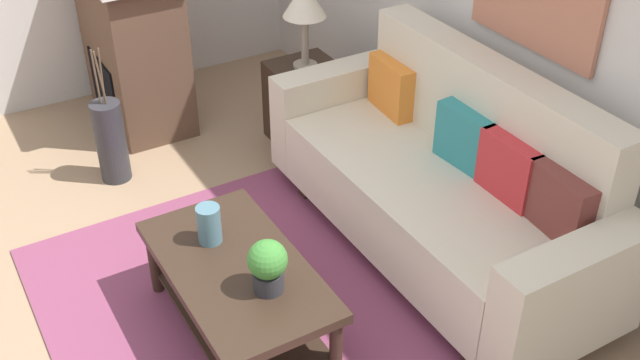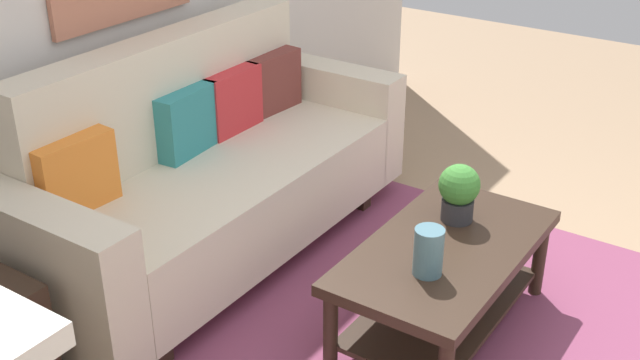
{
  "view_description": "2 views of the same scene",
  "coord_description": "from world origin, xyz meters",
  "px_view_note": "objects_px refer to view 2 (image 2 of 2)",
  "views": [
    {
      "loc": [
        2.57,
        -0.57,
        2.74
      ],
      "look_at": [
        -0.08,
        0.98,
        0.65
      ],
      "focal_mm": 42.56,
      "sensor_mm": 36.0,
      "label": 1
    },
    {
      "loc": [
        -2.57,
        -0.68,
        2.15
      ],
      "look_at": [
        0.22,
        1.2,
        0.45
      ],
      "focal_mm": 44.52,
      "sensor_mm": 36.0,
      "label": 2
    }
  ],
  "objects_px": {
    "throw_pillow_orange": "(75,174)",
    "tabletop_vase": "(428,252)",
    "throw_pillow_crimson": "(232,101)",
    "throw_pillow_teal": "(186,122)",
    "coffee_table": "(444,269)",
    "potted_plant_tabletop": "(459,191)",
    "couch": "(209,175)",
    "throw_pillow_maroon": "(272,82)"
  },
  "relations": [
    {
      "from": "throw_pillow_crimson",
      "to": "throw_pillow_teal",
      "type": "bearing_deg",
      "value": 180.0
    },
    {
      "from": "throw_pillow_teal",
      "to": "tabletop_vase",
      "type": "height_order",
      "value": "throw_pillow_teal"
    },
    {
      "from": "throw_pillow_maroon",
      "to": "coffee_table",
      "type": "distance_m",
      "value": 1.56
    },
    {
      "from": "potted_plant_tabletop",
      "to": "throw_pillow_crimson",
      "type": "bearing_deg",
      "value": 87.01
    },
    {
      "from": "coffee_table",
      "to": "potted_plant_tabletop",
      "type": "relative_size",
      "value": 4.2
    },
    {
      "from": "couch",
      "to": "coffee_table",
      "type": "bearing_deg",
      "value": -87.71
    },
    {
      "from": "potted_plant_tabletop",
      "to": "coffee_table",
      "type": "bearing_deg",
      "value": -165.23
    },
    {
      "from": "tabletop_vase",
      "to": "couch",
      "type": "bearing_deg",
      "value": 82.02
    },
    {
      "from": "throw_pillow_maroon",
      "to": "throw_pillow_teal",
      "type": "bearing_deg",
      "value": 180.0
    },
    {
      "from": "coffee_table",
      "to": "tabletop_vase",
      "type": "bearing_deg",
      "value": -172.94
    },
    {
      "from": "couch",
      "to": "potted_plant_tabletop",
      "type": "distance_m",
      "value": 1.23
    },
    {
      "from": "throw_pillow_orange",
      "to": "coffee_table",
      "type": "xyz_separation_m",
      "value": [
        0.73,
        -1.37,
        -0.37
      ]
    },
    {
      "from": "tabletop_vase",
      "to": "potted_plant_tabletop",
      "type": "height_order",
      "value": "potted_plant_tabletop"
    },
    {
      "from": "throw_pillow_orange",
      "to": "tabletop_vase",
      "type": "distance_m",
      "value": 1.5
    },
    {
      "from": "throw_pillow_crimson",
      "to": "throw_pillow_maroon",
      "type": "xyz_separation_m",
      "value": [
        0.34,
        0.0,
        0.0
      ]
    },
    {
      "from": "throw_pillow_maroon",
      "to": "potted_plant_tabletop",
      "type": "bearing_deg",
      "value": -107.29
    },
    {
      "from": "couch",
      "to": "potted_plant_tabletop",
      "type": "xyz_separation_m",
      "value": [
        0.27,
        -1.19,
        0.14
      ]
    },
    {
      "from": "couch",
      "to": "throw_pillow_orange",
      "type": "relative_size",
      "value": 6.09
    },
    {
      "from": "throw_pillow_crimson",
      "to": "coffee_table",
      "type": "distance_m",
      "value": 1.45
    },
    {
      "from": "tabletop_vase",
      "to": "potted_plant_tabletop",
      "type": "relative_size",
      "value": 0.75
    },
    {
      "from": "couch",
      "to": "potted_plant_tabletop",
      "type": "bearing_deg",
      "value": -77.12
    },
    {
      "from": "couch",
      "to": "potted_plant_tabletop",
      "type": "relative_size",
      "value": 8.37
    },
    {
      "from": "throw_pillow_teal",
      "to": "throw_pillow_orange",
      "type": "bearing_deg",
      "value": 180.0
    },
    {
      "from": "throw_pillow_orange",
      "to": "coffee_table",
      "type": "height_order",
      "value": "throw_pillow_orange"
    },
    {
      "from": "couch",
      "to": "throw_pillow_crimson",
      "type": "bearing_deg",
      "value": 20.29
    },
    {
      "from": "throw_pillow_crimson",
      "to": "tabletop_vase",
      "type": "bearing_deg",
      "value": -110.33
    },
    {
      "from": "throw_pillow_teal",
      "to": "throw_pillow_maroon",
      "type": "relative_size",
      "value": 1.0
    },
    {
      "from": "throw_pillow_maroon",
      "to": "tabletop_vase",
      "type": "xyz_separation_m",
      "value": [
        -0.86,
        -1.4,
        -0.15
      ]
    },
    {
      "from": "couch",
      "to": "coffee_table",
      "type": "distance_m",
      "value": 1.25
    },
    {
      "from": "throw_pillow_maroon",
      "to": "tabletop_vase",
      "type": "relative_size",
      "value": 1.83
    },
    {
      "from": "throw_pillow_orange",
      "to": "potted_plant_tabletop",
      "type": "relative_size",
      "value": 1.37
    },
    {
      "from": "throw_pillow_orange",
      "to": "tabletop_vase",
      "type": "bearing_deg",
      "value": -70.29
    },
    {
      "from": "throw_pillow_crimson",
      "to": "coffee_table",
      "type": "height_order",
      "value": "throw_pillow_crimson"
    },
    {
      "from": "throw_pillow_crimson",
      "to": "tabletop_vase",
      "type": "distance_m",
      "value": 1.5
    },
    {
      "from": "couch",
      "to": "throw_pillow_teal",
      "type": "relative_size",
      "value": 6.09
    },
    {
      "from": "couch",
      "to": "throw_pillow_maroon",
      "type": "bearing_deg",
      "value": 10.47
    },
    {
      "from": "couch",
      "to": "tabletop_vase",
      "type": "xyz_separation_m",
      "value": [
        -0.18,
        -1.28,
        0.1
      ]
    },
    {
      "from": "tabletop_vase",
      "to": "potted_plant_tabletop",
      "type": "bearing_deg",
      "value": 10.9
    },
    {
      "from": "throw_pillow_teal",
      "to": "throw_pillow_crimson",
      "type": "xyz_separation_m",
      "value": [
        0.34,
        0.0,
        0.0
      ]
    },
    {
      "from": "throw_pillow_crimson",
      "to": "coffee_table",
      "type": "bearing_deg",
      "value": -101.95
    },
    {
      "from": "throw_pillow_orange",
      "to": "throw_pillow_teal",
      "type": "relative_size",
      "value": 1.0
    },
    {
      "from": "throw_pillow_teal",
      "to": "potted_plant_tabletop",
      "type": "xyz_separation_m",
      "value": [
        0.27,
        -1.32,
        -0.11
      ]
    }
  ]
}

